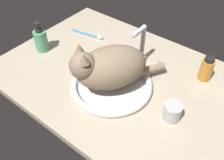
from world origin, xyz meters
TOP-DOWN VIEW (x-y plane):
  - countertop at (0.00, 0.00)cm, footprint 107.42×73.17cm
  - sink_basin at (0.20, -7.49)cm, footprint 33.29×33.29cm
  - faucet at (0.20, 13.55)cm, footprint 19.23×10.51cm
  - cat at (-0.70, -9.01)cm, footprint 29.25×37.28cm
  - soap_pump_bottle at (-41.69, -7.98)cm, footprint 6.04×6.04cm
  - amber_bottle at (27.48, 20.47)cm, footprint 5.13×5.13cm
  - metal_jar at (26.65, -6.62)cm, footprint 6.46×6.46cm
  - toothbrush at (-33.16, 14.56)cm, footprint 18.34×3.99cm

SIDE VIEW (x-z plane):
  - countertop at x=0.00cm, z-range 0.00..3.00cm
  - toothbrush at x=-33.16cm, z-range 2.76..4.46cm
  - sink_basin at x=0.20cm, z-range 2.85..5.48cm
  - metal_jar at x=26.65cm, z-range 3.02..9.68cm
  - amber_bottle at x=27.48cm, z-range 2.64..13.89cm
  - soap_pump_bottle at x=-41.69cm, z-range 1.12..16.00cm
  - faucet at x=0.20cm, z-range 0.88..19.52cm
  - cat at x=-0.70cm, z-range 4.29..23.89cm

